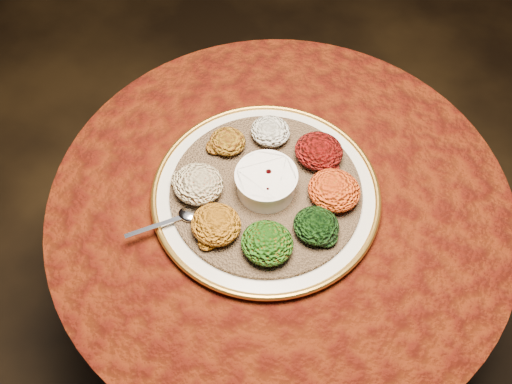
% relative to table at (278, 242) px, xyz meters
% --- Properties ---
extents(table, '(0.96, 0.96, 0.73)m').
position_rel_table_xyz_m(table, '(0.00, 0.00, 0.00)').
color(table, black).
rests_on(table, ground).
extents(platter, '(0.51, 0.51, 0.02)m').
position_rel_table_xyz_m(platter, '(-0.03, -0.01, 0.19)').
color(platter, beige).
rests_on(platter, table).
extents(injera, '(0.51, 0.51, 0.01)m').
position_rel_table_xyz_m(injera, '(-0.03, -0.01, 0.20)').
color(injera, olive).
rests_on(injera, platter).
extents(stew_bowl, '(0.12, 0.12, 0.05)m').
position_rel_table_xyz_m(stew_bowl, '(-0.03, -0.01, 0.24)').
color(stew_bowl, white).
rests_on(stew_bowl, injera).
extents(spoon, '(0.11, 0.12, 0.01)m').
position_rel_table_xyz_m(spoon, '(-0.15, -0.14, 0.21)').
color(spoon, silver).
rests_on(spoon, injera).
extents(portion_ayib, '(0.09, 0.08, 0.04)m').
position_rel_table_xyz_m(portion_ayib, '(-0.08, 0.12, 0.23)').
color(portion_ayib, white).
rests_on(portion_ayib, injera).
extents(portion_kitfo, '(0.10, 0.10, 0.05)m').
position_rel_table_xyz_m(portion_kitfo, '(0.03, 0.11, 0.23)').
color(portion_kitfo, black).
rests_on(portion_kitfo, injera).
extents(portion_tikil, '(0.10, 0.10, 0.05)m').
position_rel_table_xyz_m(portion_tikil, '(0.10, 0.04, 0.23)').
color(portion_tikil, '#B96B0F').
rests_on(portion_tikil, injera).
extents(portion_gomen, '(0.09, 0.08, 0.04)m').
position_rel_table_xyz_m(portion_gomen, '(0.10, -0.05, 0.23)').
color(portion_gomen, black).
rests_on(portion_gomen, injera).
extents(portion_mixveg, '(0.10, 0.09, 0.05)m').
position_rel_table_xyz_m(portion_mixveg, '(0.03, -0.13, 0.23)').
color(portion_mixveg, '#943909').
rests_on(portion_mixveg, injera).
extents(portion_kik, '(0.10, 0.09, 0.05)m').
position_rel_table_xyz_m(portion_kik, '(-0.07, -0.14, 0.23)').
color(portion_kik, '#A45C0E').
rests_on(portion_kik, injera).
extents(portion_timatim, '(0.10, 0.10, 0.05)m').
position_rel_table_xyz_m(portion_timatim, '(-0.15, -0.07, 0.23)').
color(portion_timatim, maroon).
rests_on(portion_timatim, injera).
extents(portion_shiro, '(0.08, 0.07, 0.04)m').
position_rel_table_xyz_m(portion_shiro, '(-0.15, 0.05, 0.23)').
color(portion_shiro, '#8F6311').
rests_on(portion_shiro, injera).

